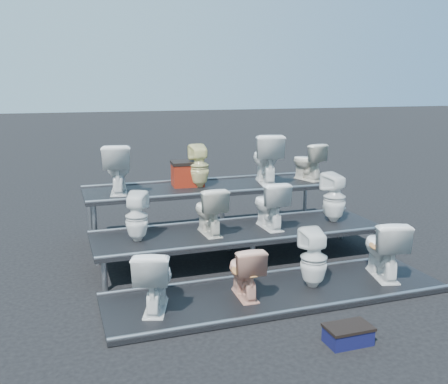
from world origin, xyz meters
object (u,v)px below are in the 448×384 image
object	(u,v)px
toilet_2	(314,258)
toilet_1	(245,271)
toilet_10	(266,158)
toilet_6	(269,204)
red_crate	(188,175)
toilet_9	(199,166)
step_stool	(348,336)
toilet_8	(118,168)
toilet_5	(209,210)
toilet_0	(154,279)
toilet_11	(307,161)
toilet_7	(334,197)
toilet_4	(137,217)
toilet_3	(383,248)

from	to	relation	value
toilet_2	toilet_1	bearing A→B (deg)	1.86
toilet_2	toilet_10	xyz separation A→B (m)	(0.47, 2.60, 0.86)
toilet_6	red_crate	xyz separation A→B (m)	(-0.84, 1.47, 0.23)
toilet_6	toilet_9	bearing A→B (deg)	-62.90
toilet_1	toilet_9	world-z (taller)	toilet_9
step_stool	toilet_8	bearing A→B (deg)	114.34
toilet_10	red_crate	bearing A→B (deg)	4.15
toilet_5	toilet_9	bearing A→B (deg)	-102.13
step_stool	toilet_10	bearing A→B (deg)	78.84
toilet_0	toilet_11	distance (m)	4.24
toilet_5	step_stool	size ratio (longest dim) A/B	1.52
toilet_0	toilet_6	size ratio (longest dim) A/B	1.02
toilet_2	toilet_9	distance (m)	2.81
toilet_7	toilet_2	bearing A→B (deg)	33.86
toilet_0	toilet_10	xyz separation A→B (m)	(2.46, 2.60, 0.86)
red_crate	step_stool	bearing A→B (deg)	-76.86
toilet_10	toilet_11	distance (m)	0.80
toilet_10	toilet_1	bearing A→B (deg)	73.36
toilet_9	toilet_11	distance (m)	1.98
toilet_7	step_stool	distance (m)	2.99
toilet_2	toilet_7	world-z (taller)	toilet_7
toilet_5	red_crate	world-z (taller)	red_crate
toilet_11	toilet_4	bearing A→B (deg)	7.54
toilet_0	toilet_7	world-z (taller)	toilet_7
toilet_10	toilet_5	bearing A→B (deg)	53.86
toilet_4	toilet_8	bearing A→B (deg)	-61.89
toilet_2	toilet_8	xyz separation A→B (m)	(-2.04, 2.60, 0.82)
toilet_8	toilet_10	bearing A→B (deg)	-170.69
toilet_8	step_stool	distance (m)	4.40
toilet_0	toilet_9	world-z (taller)	toilet_9
toilet_1	toilet_3	xyz separation A→B (m)	(1.93, 0.00, 0.07)
toilet_4	toilet_1	bearing A→B (deg)	153.73
toilet_4	red_crate	world-z (taller)	red_crate
toilet_2	toilet_5	size ratio (longest dim) A/B	1.09
toilet_6	toilet_11	world-z (taller)	toilet_11
toilet_2	toilet_8	size ratio (longest dim) A/B	0.95
toilet_11	step_stool	world-z (taller)	toilet_11
toilet_0	toilet_4	distance (m)	1.35
toilet_7	step_stool	size ratio (longest dim) A/B	1.69
toilet_4	toilet_5	distance (m)	1.01
toilet_6	toilet_0	bearing A→B (deg)	32.86
toilet_7	toilet_10	world-z (taller)	toilet_10
toilet_11	toilet_0	bearing A→B (deg)	24.24
toilet_6	red_crate	bearing A→B (deg)	-60.96
toilet_1	toilet_4	bearing A→B (deg)	-48.38
step_stool	toilet_7	bearing A→B (deg)	62.45
toilet_2	toilet_3	world-z (taller)	toilet_3
toilet_3	toilet_8	world-z (taller)	toilet_8
toilet_3	toilet_6	distance (m)	1.71
toilet_3	step_stool	bearing A→B (deg)	58.44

